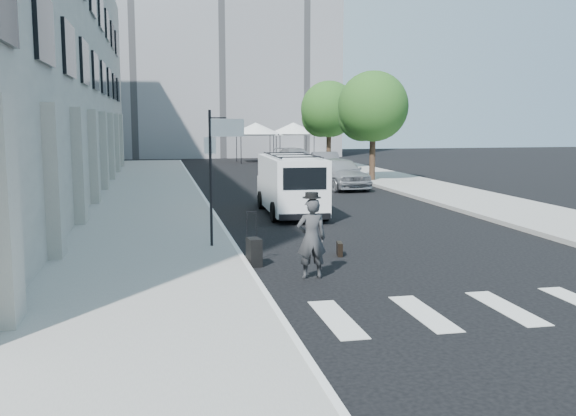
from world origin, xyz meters
name	(u,v)px	position (x,y,z in m)	size (l,w,h in m)	color
ground	(343,275)	(0.00, 0.00, 0.00)	(120.00, 120.00, 0.00)	black
sidewalk_left	(150,195)	(-4.25, 16.00, 0.07)	(4.50, 48.00, 0.15)	gray
sidewalk_right	(396,181)	(9.00, 20.00, 0.07)	(4.00, 56.00, 0.15)	gray
building_far	(215,24)	(2.00, 50.00, 12.50)	(22.00, 12.00, 25.00)	slate
sign_pole	(219,149)	(-2.36, 3.20, 2.65)	(1.03, 0.07, 3.50)	black
tree_near	(370,109)	(7.50, 20.15, 3.97)	(3.80, 3.83, 6.03)	black
tree_far	(327,111)	(7.50, 29.15, 3.97)	(3.80, 3.83, 6.03)	black
tent_left	(256,129)	(4.00, 38.00, 2.71)	(4.00, 4.00, 3.20)	black
tent_right	(293,128)	(7.20, 38.50, 2.71)	(4.00, 4.00, 3.20)	black
businessman	(312,238)	(-0.74, -0.11, 0.87)	(0.64, 0.42, 1.75)	#333336
briefcase	(340,249)	(0.51, 2.00, 0.17)	(0.12, 0.44, 0.34)	black
suitcase	(254,252)	(-1.77, 1.30, 0.34)	(0.34, 0.49, 1.26)	black
cargo_van	(290,184)	(0.81, 9.40, 1.09)	(2.07, 5.53, 2.08)	white
parked_car_a	(340,173)	(5.00, 17.39, 0.79)	(1.87, 4.65, 1.58)	#93959A
parked_car_b	(325,164)	(6.20, 24.61, 0.72)	(1.53, 4.40, 1.45)	#515258
parked_car_c	(296,158)	(5.70, 30.79, 0.72)	(2.00, 4.93, 1.43)	gray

